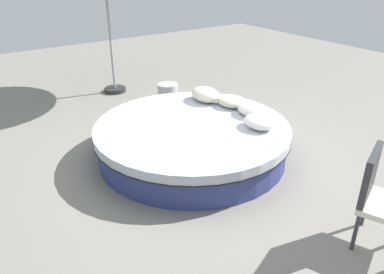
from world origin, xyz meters
The scene contains 8 objects.
ground_plane centered at (0.00, 0.00, 0.00)m, with size 16.00×16.00×0.00m, color gray.
round_bed centered at (0.00, 0.00, 0.25)m, with size 2.70×2.70×0.48m.
throw_pillow_0 centered at (0.60, 0.68, 0.56)m, with size 0.45×0.37×0.17m, color white.
throw_pillow_1 centered at (0.21, 0.89, 0.56)m, with size 0.45×0.32×0.17m, color white.
throw_pillow_2 centered at (-0.23, 0.89, 0.56)m, with size 0.48×0.40×0.16m, color beige.
throw_pillow_3 centered at (-0.63, 0.70, 0.59)m, with size 0.54×0.38×0.22m, color beige.
patio_chair centered at (2.46, 0.44, 0.56)m, with size 0.66×0.67×0.98m.
side_table centered at (-1.85, 0.74, 0.21)m, with size 0.37×0.37×0.42m, color #B7B7BC.
Camera 1 is at (3.87, -2.68, 2.59)m, focal length 35.23 mm.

